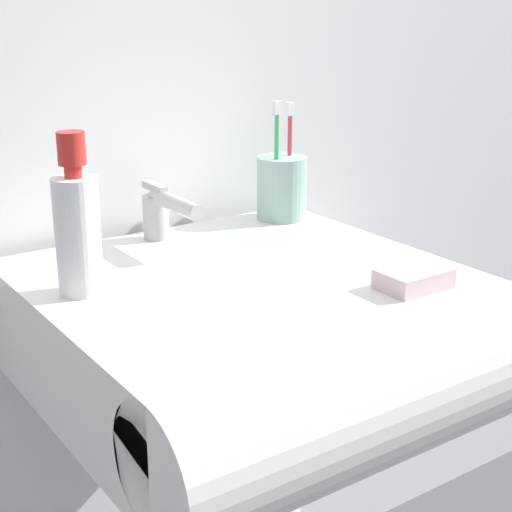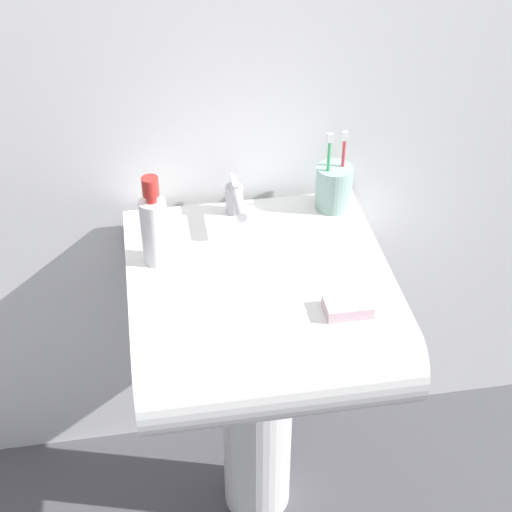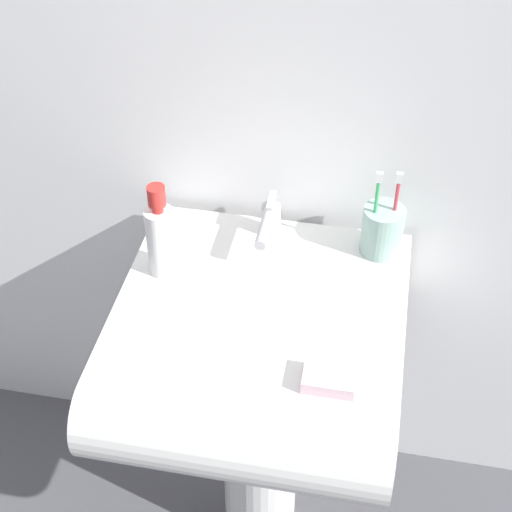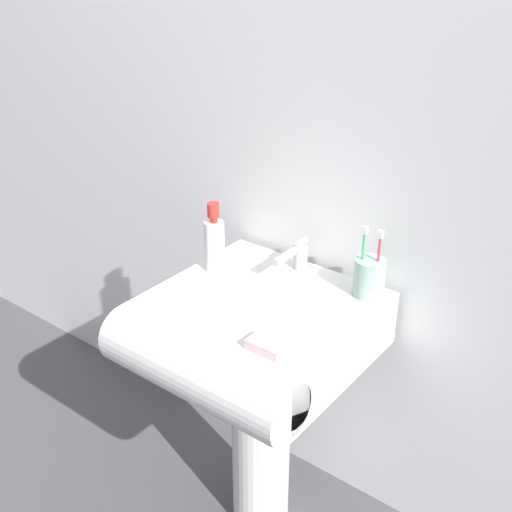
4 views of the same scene
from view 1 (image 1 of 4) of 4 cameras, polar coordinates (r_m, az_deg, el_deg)
The scene contains 5 objects.
sink_basin at distance 0.98m, azimuth 0.78°, elevation -6.22°, with size 0.51×0.55×0.15m.
faucet at distance 1.11m, azimuth -6.79°, elevation 3.27°, with size 0.04×0.15×0.08m.
toothbrush_cup at distance 1.23m, azimuth 1.88°, elevation 5.05°, with size 0.08×0.08×0.19m.
soap_bottle at distance 0.92m, azimuth -12.87°, elevation 2.00°, with size 0.05×0.05×0.19m.
bar_soap at distance 0.96m, azimuth 11.40°, elevation -1.62°, with size 0.08×0.06×0.02m, color silver.
Camera 1 is at (-0.52, -0.78, 1.07)m, focal length 55.00 mm.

